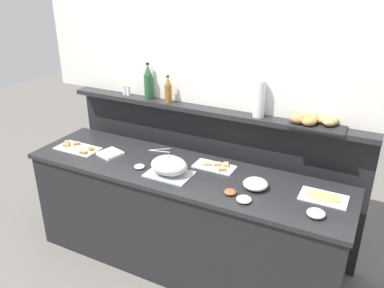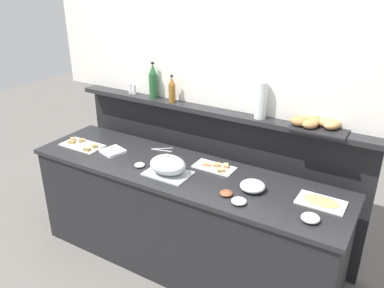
{
  "view_description": "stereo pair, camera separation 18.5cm",
  "coord_description": "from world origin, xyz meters",
  "views": [
    {
      "loc": [
        1.29,
        -2.35,
        2.31
      ],
      "look_at": [
        0.04,
        0.1,
        1.09
      ],
      "focal_mm": 36.78,
      "sensor_mm": 36.0,
      "label": 1
    },
    {
      "loc": [
        1.45,
        -2.26,
        2.31
      ],
      "look_at": [
        0.04,
        0.1,
        1.09
      ],
      "focal_mm": 36.78,
      "sensor_mm": 36.0,
      "label": 2
    }
  ],
  "objects": [
    {
      "name": "ground_plane",
      "position": [
        0.0,
        0.6,
        0.0
      ],
      "size": [
        12.0,
        12.0,
        0.0
      ],
      "primitive_type": "plane",
      "color": "slate"
    },
    {
      "name": "buffet_counter",
      "position": [
        0.0,
        0.0,
        0.45
      ],
      "size": [
        2.57,
        0.68,
        0.9
      ],
      "color": "black",
      "rests_on": "ground_plane"
    },
    {
      "name": "back_ledge_unit",
      "position": [
        0.0,
        0.52,
        0.67
      ],
      "size": [
        2.66,
        0.22,
        1.27
      ],
      "color": "black",
      "rests_on": "ground_plane"
    },
    {
      "name": "upper_wall_panel",
      "position": [
        0.0,
        0.54,
        1.93
      ],
      "size": [
        3.26,
        0.08,
        1.33
      ],
      "primitive_type": "cube",
      "color": "white",
      "rests_on": "back_ledge_unit"
    },
    {
      "name": "sandwich_platter_front",
      "position": [
        0.21,
        0.16,
        0.91
      ],
      "size": [
        0.32,
        0.16,
        0.04
      ],
      "color": "white",
      "rests_on": "buffet_counter"
    },
    {
      "name": "sandwich_platter_side",
      "position": [
        -0.99,
        -0.07,
        0.91
      ],
      "size": [
        0.38,
        0.2,
        0.04
      ],
      "color": "white",
      "rests_on": "buffet_counter"
    },
    {
      "name": "cold_cuts_platter",
      "position": [
        1.05,
        0.08,
        0.91
      ],
      "size": [
        0.31,
        0.19,
        0.02
      ],
      "color": "white",
      "rests_on": "buffet_counter"
    },
    {
      "name": "serving_cloche",
      "position": [
        -0.05,
        -0.11,
        0.97
      ],
      "size": [
        0.34,
        0.24,
        0.17
      ],
      "color": "#B7BABF",
      "rests_on": "buffet_counter"
    },
    {
      "name": "glass_bowl_large",
      "position": [
        0.59,
        -0.01,
        0.93
      ],
      "size": [
        0.18,
        0.18,
        0.07
      ],
      "color": "silver",
      "rests_on": "buffet_counter"
    },
    {
      "name": "glass_bowl_medium",
      "position": [
        1.04,
        -0.17,
        0.92
      ],
      "size": [
        0.12,
        0.12,
        0.05
      ],
      "color": "silver",
      "rests_on": "buffet_counter"
    },
    {
      "name": "condiment_bowl_cream",
      "position": [
        -0.31,
        -0.12,
        0.91
      ],
      "size": [
        0.08,
        0.08,
        0.03
      ],
      "primitive_type": "ellipsoid",
      "color": "silver",
      "rests_on": "buffet_counter"
    },
    {
      "name": "condiment_bowl_teal",
      "position": [
        0.46,
        -0.16,
        0.91
      ],
      "size": [
        0.09,
        0.09,
        0.03
      ],
      "primitive_type": "ellipsoid",
      "color": "brown",
      "rests_on": "buffet_counter"
    },
    {
      "name": "condiment_bowl_dark",
      "position": [
        0.58,
        -0.21,
        0.92
      ],
      "size": [
        0.1,
        0.1,
        0.04
      ],
      "primitive_type": "ellipsoid",
      "color": "silver",
      "rests_on": "buffet_counter"
    },
    {
      "name": "serving_tongs",
      "position": [
        -0.34,
        0.22,
        0.9
      ],
      "size": [
        0.18,
        0.12,
        0.01
      ],
      "color": "#B7BABF",
      "rests_on": "buffet_counter"
    },
    {
      "name": "napkin_stack",
      "position": [
        -0.66,
        -0.03,
        0.91
      ],
      "size": [
        0.21,
        0.21,
        0.02
      ],
      "primitive_type": "cube",
      "rotation": [
        0.0,
        0.0,
        -0.28
      ],
      "color": "white",
      "rests_on": "buffet_counter"
    },
    {
      "name": "vinegar_bottle_amber",
      "position": [
        -0.36,
        0.43,
        1.37
      ],
      "size": [
        0.06,
        0.06,
        0.24
      ],
      "color": "#8E5B23",
      "rests_on": "back_ledge_unit"
    },
    {
      "name": "wine_bottle_green",
      "position": [
        -0.57,
        0.45,
        1.41
      ],
      "size": [
        0.08,
        0.08,
        0.32
      ],
      "color": "#23562D",
      "rests_on": "back_ledge_unit"
    },
    {
      "name": "salt_shaker",
      "position": [
        -0.83,
        0.44,
        1.31
      ],
      "size": [
        0.03,
        0.03,
        0.09
      ],
      "color": "white",
      "rests_on": "back_ledge_unit"
    },
    {
      "name": "pepper_shaker",
      "position": [
        -0.78,
        0.44,
        1.31
      ],
      "size": [
        0.03,
        0.03,
        0.09
      ],
      "color": "white",
      "rests_on": "back_ledge_unit"
    },
    {
      "name": "bread_basket",
      "position": [
        0.89,
        0.46,
        1.31
      ],
      "size": [
        0.41,
        0.28,
        0.08
      ],
      "color": "black",
      "rests_on": "back_ledge_unit"
    },
    {
      "name": "water_carafe",
      "position": [
        0.44,
        0.44,
        1.41
      ],
      "size": [
        0.09,
        0.09,
        0.29
      ],
      "primitive_type": "cylinder",
      "color": "silver",
      "rests_on": "back_ledge_unit"
    }
  ]
}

